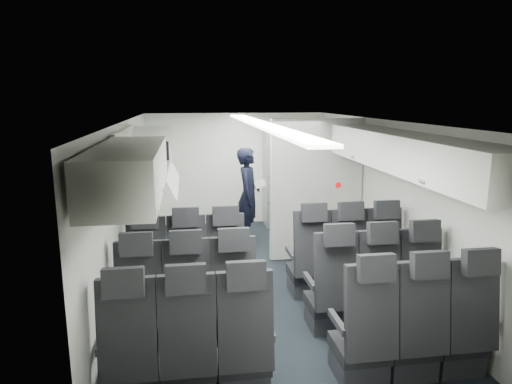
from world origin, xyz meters
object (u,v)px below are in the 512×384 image
object	(u,v)px
seat_row_mid	(283,298)
carry_on_bag	(151,151)
galley_unit	(287,176)
boarding_door	(143,193)
seat_row_rear	(305,344)
flight_attendant	(248,195)
seat_row_front	(267,267)

from	to	relation	value
seat_row_mid	carry_on_bag	bearing A→B (deg)	137.50
galley_unit	carry_on_bag	world-z (taller)	carry_on_bag
boarding_door	carry_on_bag	xyz separation A→B (m)	(0.28, -1.74, 0.86)
seat_row_rear	carry_on_bag	world-z (taller)	carry_on_bag
galley_unit	seat_row_mid	bearing A→B (deg)	-102.88
seat_row_mid	seat_row_rear	distance (m)	0.90
seat_row_rear	flight_attendant	xyz separation A→B (m)	(0.07, 4.08, 0.41)
seat_row_rear	boarding_door	size ratio (longest dim) A/B	1.79
seat_row_rear	carry_on_bag	bearing A→B (deg)	122.34
galley_unit	carry_on_bag	size ratio (longest dim) A/B	5.11
seat_row_rear	galley_unit	size ratio (longest dim) A/B	1.75
galley_unit	boarding_door	size ratio (longest dim) A/B	1.02
seat_row_front	seat_row_rear	world-z (taller)	same
seat_row_front	galley_unit	size ratio (longest dim) A/B	1.75
seat_row_rear	carry_on_bag	size ratio (longest dim) A/B	8.96
seat_row_front	seat_row_mid	bearing A→B (deg)	-90.00
boarding_door	carry_on_bag	world-z (taller)	carry_on_bag
boarding_door	flight_attendant	xyz separation A→B (m)	(1.71, 0.20, -0.14)
flight_attendant	galley_unit	bearing A→B (deg)	-26.50
galley_unit	flight_attendant	xyz separation A→B (m)	(-0.88, -0.97, -0.14)
flight_attendant	carry_on_bag	distance (m)	2.61
seat_row_mid	boarding_door	bearing A→B (deg)	118.77
galley_unit	flight_attendant	world-z (taller)	galley_unit
seat_row_front	carry_on_bag	world-z (taller)	carry_on_bag
seat_row_front	boarding_door	world-z (taller)	boarding_door
flight_attendant	carry_on_bag	world-z (taller)	carry_on_bag
seat_row_mid	galley_unit	bearing A→B (deg)	77.12
galley_unit	flight_attendant	bearing A→B (deg)	-132.09
flight_attendant	carry_on_bag	xyz separation A→B (m)	(-1.43, -1.94, 1.01)
seat_row_mid	seat_row_rear	xyz separation A→B (m)	(0.00, -0.90, 0.00)
seat_row_mid	carry_on_bag	world-z (taller)	carry_on_bag
seat_row_front	seat_row_mid	size ratio (longest dim) A/B	1.00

